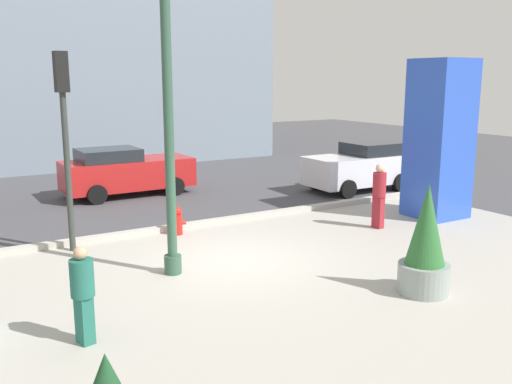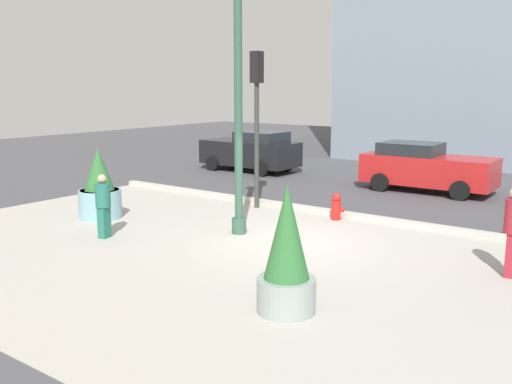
{
  "view_description": "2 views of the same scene",
  "coord_description": "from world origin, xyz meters",
  "px_view_note": "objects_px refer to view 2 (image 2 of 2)",
  "views": [
    {
      "loc": [
        -5.71,
        -10.48,
        4.01
      ],
      "look_at": [
        0.19,
        -0.62,
        1.67
      ],
      "focal_mm": 39.28,
      "sensor_mm": 36.0,
      "label": 1
    },
    {
      "loc": [
        6.91,
        -10.79,
        3.65
      ],
      "look_at": [
        -0.08,
        -1.23,
        1.4
      ],
      "focal_mm": 39.62,
      "sensor_mm": 36.0,
      "label": 2
    }
  ],
  "objects_px": {
    "fire_hydrant": "(336,207)",
    "traffic_light_far_side": "(257,104)",
    "lamp_post": "(238,109)",
    "potted_plant_by_pillar": "(100,189)",
    "pedestrian_by_curb": "(103,203)",
    "potted_plant_mid_plaza": "(287,257)",
    "car_intersection": "(251,151)",
    "car_passing_lane": "(426,167)"
  },
  "relations": [
    {
      "from": "potted_plant_by_pillar",
      "to": "traffic_light_far_side",
      "type": "height_order",
      "value": "traffic_light_far_side"
    },
    {
      "from": "fire_hydrant",
      "to": "car_passing_lane",
      "type": "height_order",
      "value": "car_passing_lane"
    },
    {
      "from": "potted_plant_mid_plaza",
      "to": "pedestrian_by_curb",
      "type": "relative_size",
      "value": 1.36
    },
    {
      "from": "pedestrian_by_curb",
      "to": "potted_plant_by_pillar",
      "type": "bearing_deg",
      "value": 143.73
    },
    {
      "from": "car_intersection",
      "to": "car_passing_lane",
      "type": "relative_size",
      "value": 0.97
    },
    {
      "from": "potted_plant_by_pillar",
      "to": "pedestrian_by_curb",
      "type": "distance_m",
      "value": 2.2
    },
    {
      "from": "traffic_light_far_side",
      "to": "car_passing_lane",
      "type": "relative_size",
      "value": 1.04
    },
    {
      "from": "lamp_post",
      "to": "car_passing_lane",
      "type": "height_order",
      "value": "lamp_post"
    },
    {
      "from": "fire_hydrant",
      "to": "car_passing_lane",
      "type": "distance_m",
      "value": 5.67
    },
    {
      "from": "fire_hydrant",
      "to": "lamp_post",
      "type": "bearing_deg",
      "value": -114.93
    },
    {
      "from": "potted_plant_mid_plaza",
      "to": "pedestrian_by_curb",
      "type": "xyz_separation_m",
      "value": [
        -6.03,
        1.21,
        -0.07
      ]
    },
    {
      "from": "lamp_post",
      "to": "traffic_light_far_side",
      "type": "xyz_separation_m",
      "value": [
        -1.42,
        2.7,
        0.03
      ]
    },
    {
      "from": "traffic_light_far_side",
      "to": "car_intersection",
      "type": "height_order",
      "value": "traffic_light_far_side"
    },
    {
      "from": "potted_plant_by_pillar",
      "to": "traffic_light_far_side",
      "type": "bearing_deg",
      "value": 53.22
    },
    {
      "from": "fire_hydrant",
      "to": "traffic_light_far_side",
      "type": "relative_size",
      "value": 0.16
    },
    {
      "from": "lamp_post",
      "to": "fire_hydrant",
      "type": "relative_size",
      "value": 8.41
    },
    {
      "from": "potted_plant_by_pillar",
      "to": "pedestrian_by_curb",
      "type": "relative_size",
      "value": 1.26
    },
    {
      "from": "fire_hydrant",
      "to": "traffic_light_far_side",
      "type": "bearing_deg",
      "value": -179.79
    },
    {
      "from": "potted_plant_mid_plaza",
      "to": "car_passing_lane",
      "type": "relative_size",
      "value": 0.48
    },
    {
      "from": "lamp_post",
      "to": "potted_plant_by_pillar",
      "type": "height_order",
      "value": "lamp_post"
    },
    {
      "from": "potted_plant_mid_plaza",
      "to": "traffic_light_far_side",
      "type": "height_order",
      "value": "traffic_light_far_side"
    },
    {
      "from": "fire_hydrant",
      "to": "pedestrian_by_curb",
      "type": "bearing_deg",
      "value": -126.27
    },
    {
      "from": "lamp_post",
      "to": "pedestrian_by_curb",
      "type": "height_order",
      "value": "lamp_post"
    },
    {
      "from": "car_intersection",
      "to": "car_passing_lane",
      "type": "bearing_deg",
      "value": -1.6
    },
    {
      "from": "potted_plant_mid_plaza",
      "to": "pedestrian_by_curb",
      "type": "height_order",
      "value": "potted_plant_mid_plaza"
    },
    {
      "from": "traffic_light_far_side",
      "to": "car_passing_lane",
      "type": "bearing_deg",
      "value": 60.9
    },
    {
      "from": "potted_plant_mid_plaza",
      "to": "fire_hydrant",
      "type": "xyz_separation_m",
      "value": [
        -2.4,
        6.16,
        -0.56
      ]
    },
    {
      "from": "car_intersection",
      "to": "traffic_light_far_side",
      "type": "bearing_deg",
      "value": -52.05
    },
    {
      "from": "fire_hydrant",
      "to": "car_intersection",
      "type": "distance_m",
      "value": 9.33
    },
    {
      "from": "traffic_light_far_side",
      "to": "car_intersection",
      "type": "relative_size",
      "value": 1.08
    },
    {
      "from": "car_passing_lane",
      "to": "potted_plant_by_pillar",
      "type": "bearing_deg",
      "value": -122.28
    },
    {
      "from": "fire_hydrant",
      "to": "car_intersection",
      "type": "relative_size",
      "value": 0.18
    },
    {
      "from": "potted_plant_mid_plaza",
      "to": "car_passing_lane",
      "type": "height_order",
      "value": "potted_plant_mid_plaza"
    },
    {
      "from": "potted_plant_by_pillar",
      "to": "potted_plant_mid_plaza",
      "type": "xyz_separation_m",
      "value": [
        7.81,
        -2.51,
        0.12
      ]
    },
    {
      "from": "potted_plant_mid_plaza",
      "to": "car_passing_lane",
      "type": "xyz_separation_m",
      "value": [
        -1.94,
        11.79,
        -0.09
      ]
    },
    {
      "from": "potted_plant_mid_plaza",
      "to": "car_intersection",
      "type": "xyz_separation_m",
      "value": [
        -9.65,
        12.01,
        -0.07
      ]
    },
    {
      "from": "lamp_post",
      "to": "potted_plant_by_pillar",
      "type": "bearing_deg",
      "value": -167.22
    },
    {
      "from": "fire_hydrant",
      "to": "potted_plant_by_pillar",
      "type": "bearing_deg",
      "value": -145.95
    },
    {
      "from": "potted_plant_by_pillar",
      "to": "fire_hydrant",
      "type": "bearing_deg",
      "value": 34.05
    },
    {
      "from": "potted_plant_by_pillar",
      "to": "car_passing_lane",
      "type": "distance_m",
      "value": 10.98
    },
    {
      "from": "fire_hydrant",
      "to": "car_intersection",
      "type": "xyz_separation_m",
      "value": [
        -7.25,
        5.84,
        0.49
      ]
    },
    {
      "from": "traffic_light_far_side",
      "to": "potted_plant_mid_plaza",
      "type": "bearing_deg",
      "value": -50.45
    }
  ]
}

